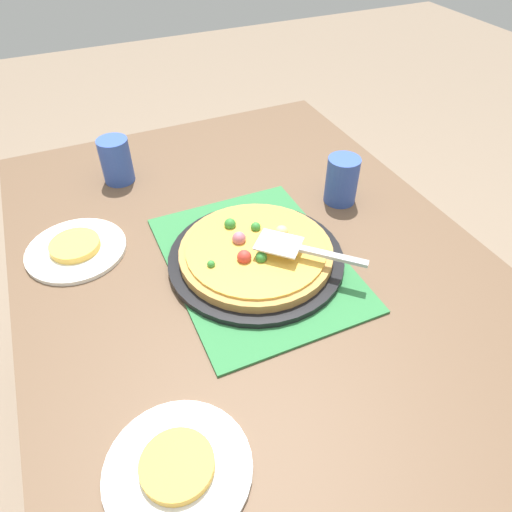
# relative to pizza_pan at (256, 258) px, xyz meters

# --- Properties ---
(ground_plane) EXTENTS (8.00, 8.00, 0.00)m
(ground_plane) POSITION_rel_pizza_pan_xyz_m (0.00, 0.00, -0.76)
(ground_plane) COLOR #84705B
(dining_table) EXTENTS (1.40, 1.00, 0.75)m
(dining_table) POSITION_rel_pizza_pan_xyz_m (0.00, 0.00, -0.12)
(dining_table) COLOR brown
(dining_table) RESTS_ON ground_plane
(placemat) EXTENTS (0.48, 0.36, 0.01)m
(placemat) POSITION_rel_pizza_pan_xyz_m (0.00, 0.00, -0.01)
(placemat) COLOR #2D753D
(placemat) RESTS_ON dining_table
(pizza_pan) EXTENTS (0.38, 0.38, 0.01)m
(pizza_pan) POSITION_rel_pizza_pan_xyz_m (0.00, 0.00, 0.00)
(pizza_pan) COLOR black
(pizza_pan) RESTS_ON placemat
(pizza) EXTENTS (0.33, 0.33, 0.05)m
(pizza) POSITION_rel_pizza_pan_xyz_m (0.00, 0.00, 0.02)
(pizza) COLOR #B78442
(pizza) RESTS_ON pizza_pan
(plate_near_left) EXTENTS (0.22, 0.22, 0.01)m
(plate_near_left) POSITION_rel_pizza_pan_xyz_m (0.20, 0.35, -0.01)
(plate_near_left) COLOR white
(plate_near_left) RESTS_ON dining_table
(plate_far_right) EXTENTS (0.22, 0.22, 0.01)m
(plate_far_right) POSITION_rel_pizza_pan_xyz_m (-0.36, 0.29, -0.01)
(plate_far_right) COLOR white
(plate_far_right) RESTS_ON dining_table
(served_slice_left) EXTENTS (0.11, 0.11, 0.02)m
(served_slice_left) POSITION_rel_pizza_pan_xyz_m (0.20, 0.35, 0.01)
(served_slice_left) COLOR #EAB747
(served_slice_left) RESTS_ON plate_near_left
(served_slice_right) EXTENTS (0.11, 0.11, 0.02)m
(served_slice_right) POSITION_rel_pizza_pan_xyz_m (-0.36, 0.29, 0.01)
(served_slice_right) COLOR gold
(served_slice_right) RESTS_ON plate_far_right
(cup_near) EXTENTS (0.08, 0.08, 0.12)m
(cup_near) POSITION_rel_pizza_pan_xyz_m (0.45, 0.20, 0.05)
(cup_near) COLOR #3351AD
(cup_near) RESTS_ON dining_table
(cup_far) EXTENTS (0.08, 0.08, 0.12)m
(cup_far) POSITION_rel_pizza_pan_xyz_m (0.13, -0.29, 0.05)
(cup_far) COLOR #3351AD
(cup_far) RESTS_ON dining_table
(pizza_server) EXTENTS (0.19, 0.20, 0.01)m
(pizza_server) POSITION_rel_pizza_pan_xyz_m (-0.07, -0.07, 0.06)
(pizza_server) COLOR silver
(pizza_server) RESTS_ON pizza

